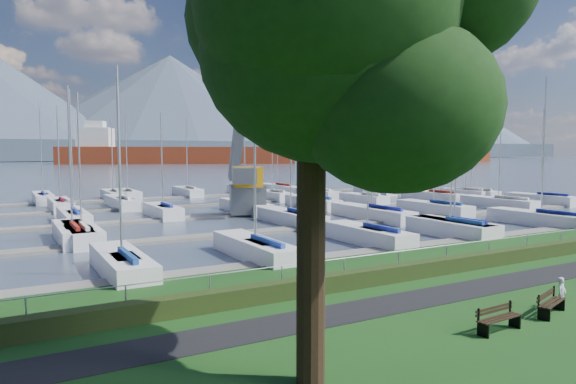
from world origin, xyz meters
TOP-DOWN VIEW (x-y plane):
  - path at (0.00, -3.00)m, footprint 160.00×2.00m
  - water at (0.00, 260.00)m, footprint 800.00×540.00m
  - hedge at (0.00, -0.40)m, footprint 80.00×0.70m
  - fence at (0.00, 0.00)m, footprint 80.00×0.04m
  - foothill at (0.00, 330.00)m, footprint 900.00×80.00m
  - mountains at (7.35, 404.62)m, footprint 1190.00×360.00m
  - docks at (0.00, 26.00)m, footprint 90.00×41.60m
  - bench_left at (-2.95, -6.88)m, footprint 1.82×0.51m
  - bench_right at (0.06, -6.64)m, footprint 1.84×0.92m
  - person at (1.25, -6.29)m, footprint 0.51×0.39m
  - tree at (-9.67, -7.71)m, footprint 7.82×7.64m
  - crane at (3.93, 27.17)m, footprint 5.75×13.49m
  - cargo_ship_mid at (51.43, 215.54)m, footprint 104.49×55.56m
  - cargo_ship_east at (175.93, 183.93)m, footprint 81.55×20.69m
  - sailboat_fleet at (-0.96, 28.41)m, footprint 75.27×49.34m

SIDE VIEW (x-z plane):
  - water at x=0.00m, z-range -0.50..-0.30m
  - docks at x=0.00m, z-range -0.34..-0.09m
  - path at x=0.00m, z-range -0.01..0.03m
  - hedge at x=0.00m, z-range 0.00..0.70m
  - bench_left at x=-2.95m, z-range -0.01..0.84m
  - bench_right at x=0.06m, z-range -0.01..0.84m
  - person at x=1.25m, z-range 0.00..1.25m
  - fence at x=0.00m, z-range 1.18..1.22m
  - cargo_ship_mid at x=51.43m, z-range -7.26..14.24m
  - cargo_ship_east at x=175.93m, z-range -7.01..14.49m
  - sailboat_fleet at x=-0.96m, z-range -1.46..12.03m
  - crane at x=3.93m, z-range -5.85..16.50m
  - foothill at x=0.00m, z-range 0.00..12.00m
  - tree at x=-9.67m, z-range 2.62..14.48m
  - mountains at x=7.35m, z-range -10.82..104.18m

